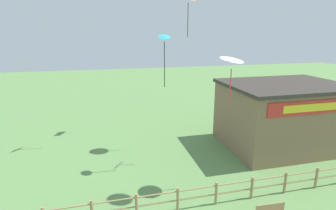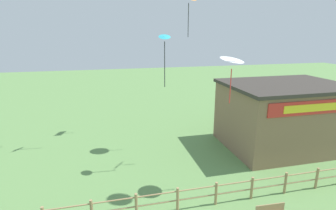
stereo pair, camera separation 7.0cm
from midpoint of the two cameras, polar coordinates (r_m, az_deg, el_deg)
name	(u,v)px [view 2 (the right image)]	position (r m, az deg, el deg)	size (l,w,h in m)	color
wooden_fence	(178,198)	(13.66, 2.26, -19.53)	(20.52, 0.14, 1.26)	#9E7F56
seaside_building	(283,115)	(21.81, 23.84, -2.03)	(8.79, 6.57, 4.93)	#84664C
kite_white_delta	(232,60)	(13.97, 13.94, 9.55)	(1.75, 1.75, 2.53)	white
kite_cyan_delta	(165,42)	(15.65, -0.62, 13.53)	(0.78, 0.75, 3.13)	#2DB2C6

